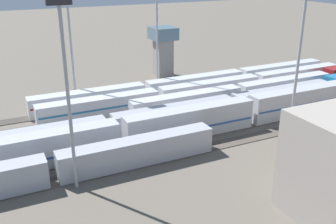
{
  "coord_description": "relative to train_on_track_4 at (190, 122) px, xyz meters",
  "views": [
    {
      "loc": [
        28.11,
        59.39,
        27.33
      ],
      "look_at": [
        0.1,
        1.45,
        2.5
      ],
      "focal_mm": 41.59,
      "sensor_mm": 36.0,
      "label": 1
    }
  ],
  "objects": [
    {
      "name": "light_mast_2",
      "position": [
        -4.42,
        -22.98,
        15.68
      ],
      "size": [
        2.8,
        0.7,
        28.91
      ],
      "color": "#9EA0A5",
      "rests_on": "ground_plane"
    },
    {
      "name": "track_bed_4",
      "position": [
        1.1,
        0.0,
        -2.53
      ],
      "size": [
        140.0,
        2.8,
        0.12
      ],
      "primitive_type": "cube",
      "color": "#4C443D",
      "rests_on": "ground_plane"
    },
    {
      "name": "track_bed_1",
      "position": [
        1.1,
        -15.0,
        -2.53
      ],
      "size": [
        140.0,
        2.8,
        0.12
      ],
      "primitive_type": "cube",
      "color": "#4C443D",
      "rests_on": "ground_plane"
    },
    {
      "name": "light_mast_3",
      "position": [
        -13.91,
        8.32,
        13.96
      ],
      "size": [
        2.8,
        0.7,
        25.77
      ],
      "color": "#9EA0A5",
      "rests_on": "ground_plane"
    },
    {
      "name": "track_bed_5",
      "position": [
        1.1,
        5.0,
        -2.53
      ],
      "size": [
        140.0,
        2.8,
        0.12
      ],
      "primitive_type": "cube",
      "color": "#4C443D",
      "rests_on": "ground_plane"
    },
    {
      "name": "train_on_track_4",
      "position": [
        0.0,
        0.0,
        0.0
      ],
      "size": [
        119.8,
        3.06,
        5.0
      ],
      "color": "#B7BABF",
      "rests_on": "ground_plane"
    },
    {
      "name": "train_on_track_5",
      "position": [
        23.42,
        5.0,
        -0.57
      ],
      "size": [
        47.2,
        3.0,
        3.8
      ],
      "color": "#A8AAB2",
      "rests_on": "ground_plane"
    },
    {
      "name": "control_tower",
      "position": [
        -11.82,
        -35.81,
        4.7
      ],
      "size": [
        6.0,
        6.0,
        12.4
      ],
      "color": "gray",
      "rests_on": "ground_plane"
    },
    {
      "name": "light_mast_0",
      "position": [
        13.71,
        -22.92,
        15.99
      ],
      "size": [
        2.8,
        0.7,
        29.49
      ],
      "color": "#9EA0A5",
      "rests_on": "ground_plane"
    },
    {
      "name": "track_bed_0",
      "position": [
        1.1,
        -20.0,
        -2.53
      ],
      "size": [
        140.0,
        2.8,
        0.12
      ],
      "primitive_type": "cube",
      "color": "#3D3833",
      "rests_on": "ground_plane"
    },
    {
      "name": "train_on_track_2",
      "position": [
        -26.72,
        -10.0,
        -0.5
      ],
      "size": [
        66.4,
        3.06,
        4.4
      ],
      "color": "maroon",
      "rests_on": "ground_plane"
    },
    {
      "name": "train_on_track_1",
      "position": [
        -13.03,
        -15.0,
        -0.58
      ],
      "size": [
        71.4,
        3.06,
        3.8
      ],
      "color": "silver",
      "rests_on": "ground_plane"
    },
    {
      "name": "light_mast_1",
      "position": [
        20.89,
        7.38,
        13.08
      ],
      "size": [
        2.8,
        0.7,
        24.17
      ],
      "color": "#9EA0A5",
      "rests_on": "ground_plane"
    },
    {
      "name": "track_bed_3",
      "position": [
        1.1,
        -5.0,
        -2.53
      ],
      "size": [
        140.0,
        2.8,
        0.12
      ],
      "primitive_type": "cube",
      "color": "#4C443D",
      "rests_on": "ground_plane"
    },
    {
      "name": "track_bed_2",
      "position": [
        1.1,
        -10.0,
        -2.53
      ],
      "size": [
        140.0,
        2.8,
        0.12
      ],
      "primitive_type": "cube",
      "color": "#3D3833",
      "rests_on": "ground_plane"
    },
    {
      "name": "ground_plane",
      "position": [
        1.1,
        -7.5,
        -2.59
      ],
      "size": [
        400.0,
        400.0,
        0.0
      ],
      "primitive_type": "plane",
      "color": "#60594F"
    },
    {
      "name": "train_on_track_3",
      "position": [
        1.7,
        -5.0,
        -0.51
      ],
      "size": [
        114.8,
        3.0,
        4.4
      ],
      "color": "#1E6B9E",
      "rests_on": "ground_plane"
    },
    {
      "name": "train_on_track_0",
      "position": [
        -12.33,
        -20.0,
        -0.58
      ],
      "size": [
        71.4,
        3.06,
        3.8
      ],
      "color": "silver",
      "rests_on": "ground_plane"
    }
  ]
}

